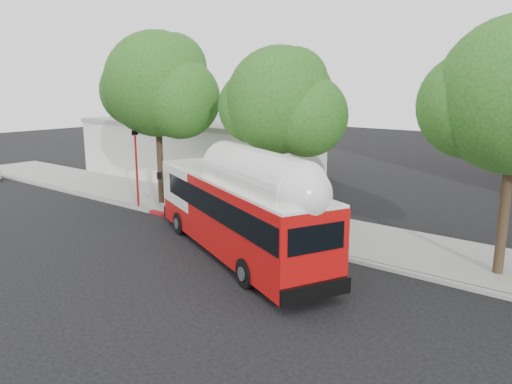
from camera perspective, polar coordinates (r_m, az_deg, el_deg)
ground at (r=19.52m, az=-5.50°, el=-8.38°), size 120.00×120.00×0.00m
sidewalk at (r=24.34m, az=5.19°, el=-3.98°), size 60.00×5.00×0.15m
curb_strip at (r=22.30m, az=1.49°, el=-5.46°), size 60.00×0.30×0.15m
red_curb_segment at (r=24.14m, az=-4.21°, el=-4.08°), size 10.00×0.32×0.16m
street_tree_left at (r=28.30m, az=-10.51°, el=11.55°), size 6.67×5.80×9.74m
street_tree_mid at (r=23.35m, az=3.64°, el=9.90°), size 5.75×5.00×8.62m
low_commercial_bldg at (r=38.36m, az=-6.12°, el=5.16°), size 16.20×10.20×4.25m
transit_bus at (r=20.11m, az=-2.18°, el=-2.58°), size 12.18×7.03×3.67m
signal_pole at (r=28.40m, az=-13.48°, el=2.57°), size 0.12×0.41×4.37m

